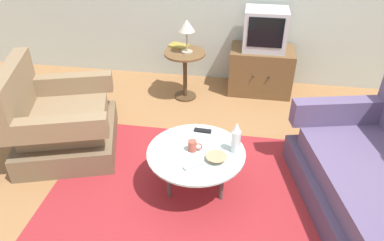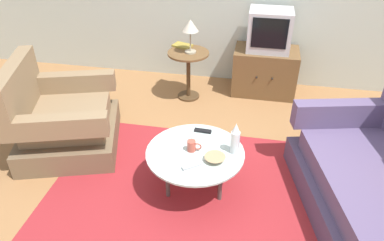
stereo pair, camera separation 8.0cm
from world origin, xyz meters
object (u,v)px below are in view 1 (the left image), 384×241
Objects in this scene: side_table at (185,65)px; mug at (193,146)px; armchair at (59,123)px; vase at (236,138)px; coffee_table at (196,154)px; table_lamp at (187,27)px; book at (179,46)px; tv_stand at (261,70)px; bowl at (216,158)px; tv_remote_dark at (203,131)px; television at (265,29)px; tv_remote_silver at (193,166)px.

side_table is 4.94× the size of mug.
vase is at bearing 63.24° from armchair.
table_lamp is at bearing 102.60° from coffee_table.
coffee_table is at bearing -55.62° from book.
tv_stand is at bearing 73.48° from mug.
coffee_table is 1.66m from side_table.
bowl is at bearing -24.93° from coffee_table.
book is (-0.46, 1.77, 0.17)m from mug.
mug is 0.78× the size of tv_remote_dark.
table_lamp is at bearing -159.43° from tv_stand.
mug is 0.71× the size of bowl.
vase is at bearing -66.15° from table_lamp.
coffee_table is 1.87m from book.
armchair is 3.05× the size of table_lamp.
table_lamp is 3.23× the size of mug.
armchair is 1.76m from table_lamp.
television is at bearing 73.57° from mug.
bowl is 0.66× the size of book.
table_lamp reaches higher than mug.
armchair is at bearing 0.92° from tv_remote_dark.
tv_stand is at bearing 20.57° from table_lamp.
television is at bearing 79.87° from bowl.
mug is at bearing -118.46° from tv_remote_silver.
bowl is (1.62, -0.44, 0.12)m from armchair.
armchair is 1.74m from book.
armchair reaches higher than tv_remote_silver.
armchair reaches higher than vase.
bowl is at bearing 175.42° from tv_remote_silver.
table_lamp is (-0.90, -0.35, 0.09)m from television.
armchair is 7.02× the size of bowl.
mug is at bearing 155.77° from bowl.
tv_remote_dark is (-0.16, 0.39, -0.01)m from bowl.
coffee_table is at bearing 90.45° from tv_remote_dark.
vase is 1.08× the size of book.
side_table reaches higher than mug.
mug is at bearing 58.91° from armchair.
tv_remote_dark is at bearing -52.16° from book.
television is at bearing 28.54° from book.
tv_remote_silver is (-0.54, -2.16, -0.41)m from television.
side_table reaches higher than coffee_table.
bowl is at bearing -51.29° from book.
vase is (0.68, -1.55, -0.38)m from table_lamp.
coffee_table is 1.64× the size of television.
mug is 0.81× the size of tv_remote_silver.
coffee_table is 5.30× the size of tv_remote_dark.
vase is at bearing -45.67° from book.
coffee_table is 3.16× the size of book.
table_lamp reaches higher than armchair.
side_table is at bearing -115.86° from tv_remote_silver.
armchair is 1.64m from side_table.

